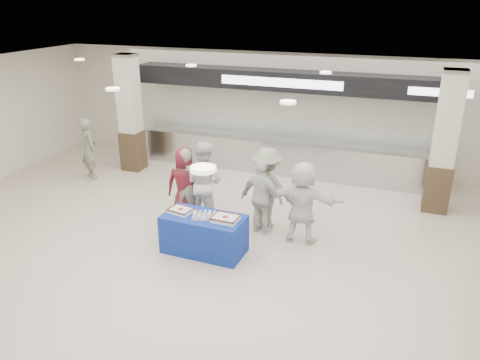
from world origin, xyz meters
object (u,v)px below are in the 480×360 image
at_px(chef_tall, 204,182).
at_px(chef_short, 262,197).
at_px(soldier_a, 187,185).
at_px(sheet_cake_left, 181,210).
at_px(sheet_cake_right, 225,218).
at_px(civilian_maroon, 185,185).
at_px(cupcake_tray, 204,216).
at_px(soldier_bg, 89,148).
at_px(civilian_white, 302,202).
at_px(soldier_b, 266,188).
at_px(display_table, 204,234).

relative_size(chef_tall, chef_short, 1.14).
bearing_deg(soldier_a, sheet_cake_left, 103.32).
xyz_separation_m(sheet_cake_right, civilian_maroon, (-1.39, 1.16, 0.03)).
height_order(cupcake_tray, soldier_bg, soldier_bg).
bearing_deg(civilian_maroon, chef_short, 163.02).
xyz_separation_m(sheet_cake_right, civilian_white, (1.19, 1.08, 0.04)).
relative_size(civilian_maroon, chef_short, 1.04).
bearing_deg(civilian_maroon, sheet_cake_left, 95.23).
bearing_deg(civilian_white, cupcake_tray, 33.77).
bearing_deg(cupcake_tray, soldier_b, 61.99).
relative_size(soldier_a, soldier_bg, 1.00).
xyz_separation_m(civilian_maroon, soldier_bg, (-3.55, 1.44, 0.00)).
bearing_deg(sheet_cake_right, soldier_a, 139.84).
relative_size(chef_tall, soldier_bg, 1.09).
bearing_deg(soldier_b, chef_tall, 8.49).
xyz_separation_m(display_table, chef_short, (0.80, 1.13, 0.42)).
xyz_separation_m(cupcake_tray, soldier_b, (0.77, 1.44, 0.10)).
distance_m(sheet_cake_left, sheet_cake_right, 0.93).
height_order(soldier_b, soldier_bg, soldier_b).
xyz_separation_m(cupcake_tray, chef_tall, (-0.57, 1.26, 0.12)).
bearing_deg(display_table, civilian_white, 34.69).
height_order(soldier_a, chef_tall, chef_tall).
bearing_deg(chef_short, chef_tall, 9.26).
xyz_separation_m(sheet_cake_left, sheet_cake_right, (0.93, -0.04, 0.00)).
bearing_deg(chef_tall, sheet_cake_right, 136.82).
bearing_deg(chef_tall, soldier_b, -163.64).
distance_m(sheet_cake_left, soldier_bg, 4.75).
distance_m(display_table, sheet_cake_right, 0.62).
bearing_deg(soldier_b, soldier_a, 10.70).
relative_size(display_table, soldier_b, 0.88).
distance_m(display_table, soldier_b, 1.70).
bearing_deg(sheet_cake_right, sheet_cake_left, 177.75).
distance_m(soldier_a, soldier_bg, 3.87).
xyz_separation_m(cupcake_tray, soldier_a, (-0.93, 1.14, 0.04)).
height_order(sheet_cake_left, cupcake_tray, sheet_cake_left).
bearing_deg(sheet_cake_right, civilian_maroon, 140.20).
bearing_deg(cupcake_tray, chef_short, 56.77).
bearing_deg(soldier_bg, sheet_cake_right, -171.82).
bearing_deg(soldier_b, soldier_bg, -11.68).
xyz_separation_m(chef_tall, civilian_white, (2.18, -0.17, -0.06)).
bearing_deg(chef_short, soldier_a, 14.09).
bearing_deg(cupcake_tray, soldier_bg, 150.06).
bearing_deg(soldier_b, civilian_maroon, 9.77).
xyz_separation_m(display_table, civilian_maroon, (-0.94, 1.13, 0.45)).
height_order(cupcake_tray, soldier_a, soldier_a).
xyz_separation_m(display_table, soldier_b, (0.80, 1.41, 0.51)).
relative_size(civilian_maroon, chef_tall, 0.91).
distance_m(civilian_maroon, chef_tall, 0.42).
bearing_deg(civilian_maroon, soldier_a, 136.72).
height_order(chef_short, soldier_b, soldier_b).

